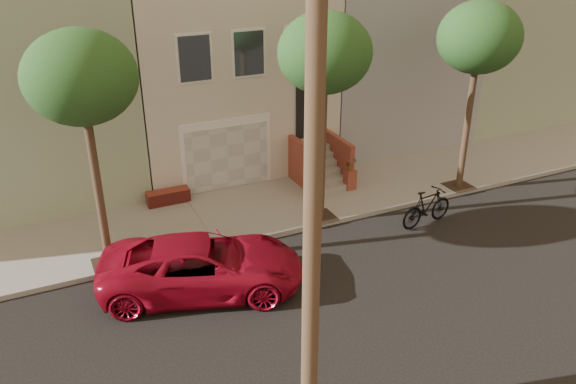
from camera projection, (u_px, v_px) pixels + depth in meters
name	position (u px, v px, depth m)	size (l,w,h in m)	color
ground	(357.00, 295.00, 14.66)	(90.00, 90.00, 0.00)	black
sidewalk	(273.00, 206.00, 19.02)	(40.00, 3.70, 0.15)	#99958B
house_row	(212.00, 62.00, 22.27)	(33.10, 11.70, 7.00)	beige
tree_left	(81.00, 79.00, 13.51)	(2.70, 2.57, 6.30)	#2D2116
tree_mid	(325.00, 54.00, 15.98)	(2.70, 2.57, 6.30)	#2D2116
tree_right	(479.00, 39.00, 18.07)	(2.70, 2.57, 6.30)	#2D2116
pickup_truck	(202.00, 266.00, 14.58)	(2.37, 5.13, 1.43)	maroon
motorcycle	(427.00, 207.00, 17.79)	(0.56, 1.99, 1.19)	black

